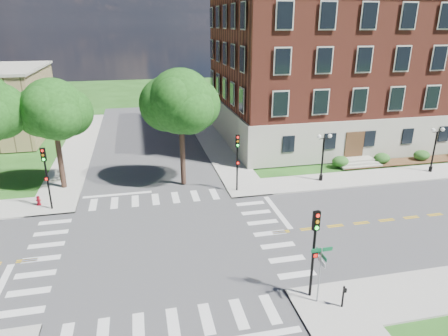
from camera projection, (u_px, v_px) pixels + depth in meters
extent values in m
plane|color=#1F4914|center=(162.00, 246.00, 25.39)|extent=(160.00, 160.00, 0.00)
cube|color=#3D3D3F|center=(162.00, 245.00, 25.39)|extent=(90.00, 12.00, 0.01)
cube|color=#3D3D3F|center=(162.00, 245.00, 25.39)|extent=(12.00, 90.00, 0.01)
cube|color=#9E9B93|center=(405.00, 174.00, 37.12)|extent=(34.00, 3.50, 0.12)
cube|color=#9E9B93|center=(213.00, 140.00, 48.03)|extent=(3.50, 34.00, 0.12)
cube|color=#9E9B93|center=(78.00, 148.00, 44.90)|extent=(3.50, 34.00, 0.12)
cube|color=silver|center=(277.00, 212.00, 29.92)|extent=(0.40, 5.50, 0.00)
cube|color=#ACA998|center=(342.00, 117.00, 49.65)|extent=(30.00, 20.00, 4.20)
cube|color=maroon|center=(349.00, 51.00, 46.90)|extent=(29.55, 19.70, 11.80)
cube|color=#472D19|center=(354.00, 145.00, 39.77)|extent=(2.00, 0.10, 2.80)
cylinder|color=black|center=(61.00, 163.00, 33.39)|extent=(0.44, 0.44, 4.29)
sphere|color=#163D10|center=(53.00, 109.00, 31.81)|extent=(4.92, 4.92, 4.92)
cylinder|color=black|center=(183.00, 159.00, 34.11)|extent=(0.44, 0.44, 4.52)
sphere|color=#163D10|center=(181.00, 101.00, 32.41)|extent=(5.37, 5.37, 5.37)
cylinder|color=black|center=(312.00, 263.00, 19.95)|extent=(0.14, 0.14, 3.80)
cube|color=black|center=(316.00, 221.00, 19.13)|extent=(0.36, 0.28, 1.00)
cylinder|color=red|center=(318.00, 216.00, 18.89)|extent=(0.19, 0.08, 0.18)
cylinder|color=orange|center=(317.00, 222.00, 19.01)|extent=(0.19, 0.08, 0.18)
cylinder|color=#19E533|center=(317.00, 228.00, 19.12)|extent=(0.19, 0.08, 0.18)
cube|color=black|center=(315.00, 255.00, 19.58)|extent=(0.32, 0.17, 0.30)
cylinder|color=black|center=(237.00, 169.00, 32.81)|extent=(0.14, 0.14, 3.80)
cube|color=black|center=(237.00, 141.00, 31.99)|extent=(0.36, 0.28, 1.00)
cylinder|color=red|center=(238.00, 137.00, 31.75)|extent=(0.19, 0.09, 0.18)
cylinder|color=orange|center=(238.00, 141.00, 31.87)|extent=(0.19, 0.09, 0.18)
cylinder|color=#19E533|center=(238.00, 145.00, 31.98)|extent=(0.19, 0.09, 0.18)
cube|color=black|center=(238.00, 163.00, 32.44)|extent=(0.32, 0.18, 0.30)
cylinder|color=black|center=(48.00, 185.00, 29.50)|extent=(0.14, 0.14, 3.80)
cube|color=black|center=(43.00, 155.00, 28.68)|extent=(0.37, 0.29, 1.00)
cylinder|color=red|center=(42.00, 151.00, 28.44)|extent=(0.19, 0.09, 0.18)
cylinder|color=orange|center=(43.00, 155.00, 28.56)|extent=(0.19, 0.09, 0.18)
cylinder|color=#19E533|center=(44.00, 159.00, 28.67)|extent=(0.19, 0.09, 0.18)
cube|color=black|center=(47.00, 179.00, 29.13)|extent=(0.32, 0.19, 0.30)
cylinder|color=black|center=(321.00, 178.00, 35.49)|extent=(0.32, 0.32, 0.50)
cylinder|color=black|center=(322.00, 160.00, 34.92)|extent=(0.16, 0.16, 3.80)
cube|color=black|center=(324.00, 139.00, 34.25)|extent=(1.00, 0.06, 0.06)
sphere|color=white|center=(319.00, 137.00, 34.08)|extent=(0.36, 0.36, 0.36)
sphere|color=white|center=(330.00, 136.00, 34.28)|extent=(0.36, 0.36, 0.36)
cylinder|color=black|center=(430.00, 169.00, 37.58)|extent=(0.32, 0.32, 0.50)
cylinder|color=black|center=(434.00, 152.00, 37.01)|extent=(0.16, 0.16, 3.80)
cube|color=black|center=(437.00, 132.00, 36.34)|extent=(1.00, 0.06, 0.06)
sphere|color=white|center=(433.00, 130.00, 36.17)|extent=(0.36, 0.36, 0.36)
sphere|color=white|center=(443.00, 129.00, 36.38)|extent=(0.36, 0.36, 0.36)
cylinder|color=gray|center=(319.00, 275.00, 19.60)|extent=(0.07, 0.07, 3.10)
cube|color=#0B5A31|center=(322.00, 250.00, 19.10)|extent=(1.10, 0.03, 0.20)
cube|color=#0B5A31|center=(321.00, 254.00, 19.19)|extent=(0.03, 1.10, 0.20)
cube|color=silver|center=(322.00, 262.00, 19.35)|extent=(0.03, 0.75, 0.25)
cylinder|color=black|center=(343.00, 297.00, 19.55)|extent=(0.10, 0.10, 1.20)
cube|color=black|center=(345.00, 290.00, 19.29)|extent=(0.14, 0.08, 0.22)
cylinder|color=red|center=(39.00, 204.00, 30.75)|extent=(0.32, 0.32, 0.10)
cylinder|color=red|center=(39.00, 201.00, 30.66)|extent=(0.22, 0.22, 0.60)
sphere|color=red|center=(38.00, 197.00, 30.55)|extent=(0.24, 0.24, 0.24)
cylinder|color=red|center=(38.00, 200.00, 30.64)|extent=(0.35, 0.12, 0.12)
cylinder|color=red|center=(38.00, 200.00, 30.64)|extent=(0.12, 0.35, 0.12)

